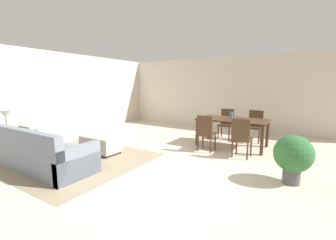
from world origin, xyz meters
TOP-DOWN VIEW (x-y plane):
  - ground_plane at (0.00, 0.00)m, footprint 10.80×10.80m
  - wall_back at (0.00, 5.00)m, footprint 9.00×0.12m
  - wall_left at (-4.50, 0.50)m, footprint 0.12×11.00m
  - area_rug at (-1.96, -0.40)m, footprint 3.00×2.80m
  - couch at (-2.06, -1.08)m, footprint 2.26×0.89m
  - ottoman_table at (-1.87, 0.24)m, footprint 0.95×0.54m
  - side_table at (-3.49, -1.07)m, footprint 0.40×0.40m
  - table_lamp at (-3.49, -1.07)m, footprint 0.26×0.26m
  - dining_table at (0.70, 2.56)m, footprint 1.79×0.96m
  - dining_chair_near_left at (0.27, 1.73)m, footprint 0.41×0.41m
  - dining_chair_near_right at (1.16, 1.68)m, footprint 0.41×0.41m
  - dining_chair_far_left at (0.29, 3.39)m, footprint 0.40×0.40m
  - dining_chair_far_right at (1.13, 3.44)m, footprint 0.40×0.40m
  - vase_centerpiece at (0.68, 2.51)m, footprint 0.09×0.09m
  - potted_plant at (2.23, 0.77)m, footprint 0.63×0.63m

SIDE VIEW (x-z plane):
  - ground_plane at x=0.00m, z-range 0.00..0.00m
  - area_rug at x=-1.96m, z-range 0.00..0.01m
  - ottoman_table at x=-1.87m, z-range 0.03..0.46m
  - couch at x=-2.06m, z-range -0.14..0.72m
  - side_table at x=-3.49m, z-range 0.17..0.74m
  - potted_plant at x=2.23m, z-range 0.08..0.92m
  - dining_chair_near_left at x=0.27m, z-range 0.06..0.98m
  - dining_chair_near_right at x=1.16m, z-range 0.06..0.98m
  - dining_chair_far_left at x=0.29m, z-range 0.06..0.98m
  - dining_chair_far_right at x=1.13m, z-range 0.06..0.98m
  - dining_table at x=0.70m, z-range 0.30..1.06m
  - vase_centerpiece at x=0.68m, z-range 0.76..0.95m
  - table_lamp at x=-3.49m, z-range 0.72..1.25m
  - wall_back at x=0.00m, z-range 0.00..2.70m
  - wall_left at x=-4.50m, z-range 0.00..2.70m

